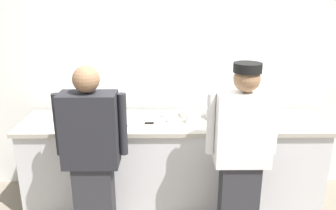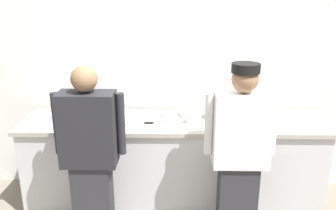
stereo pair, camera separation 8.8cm
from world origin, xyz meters
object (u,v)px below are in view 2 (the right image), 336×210
mixing_bowl_steel (223,114)px  ramekin_green_sauce (171,120)px  sheet_tray (108,119)px  deli_cup (190,119)px  ramekin_orange_sauce (247,124)px  squeeze_bottle_primary (262,109)px  chef_near_left (90,155)px  chefs_knife (156,123)px  ramekin_yellow_sauce (60,117)px  plate_stack_rear (287,116)px  chef_center (240,154)px  ramekin_red_sauce (167,115)px  plate_stack_front (191,113)px

mixing_bowl_steel → ramekin_green_sauce: mixing_bowl_steel is taller
sheet_tray → deli_cup: bearing=-3.9°
ramekin_orange_sauce → squeeze_bottle_primary: bearing=51.3°
chef_near_left → chefs_knife: size_ratio=5.83×
mixing_bowl_steel → chef_near_left: bearing=-149.3°
ramekin_yellow_sauce → plate_stack_rear: bearing=0.9°
sheet_tray → ramekin_green_sauce: (0.64, -0.04, 0.01)m
chef_center → ramekin_yellow_sauce: (-1.70, 0.65, 0.08)m
chef_near_left → ramekin_orange_sauce: 1.48m
squeeze_bottle_primary → deli_cup: 0.75m
ramekin_orange_sauce → ramekin_yellow_sauce: bearing=174.9°
ramekin_red_sauce → chefs_knife: (-0.10, -0.21, -0.01)m
deli_cup → chefs_knife: size_ratio=0.33×
sheet_tray → ramekin_green_sauce: bearing=-3.8°
sheet_tray → ramekin_orange_sauce: size_ratio=4.99×
mixing_bowl_steel → ramekin_orange_sauce: bearing=-45.7°
ramekin_green_sauce → ramekin_yellow_sauce: 1.13m
plate_stack_rear → sheet_tray: (-1.80, -0.07, -0.02)m
ramekin_red_sauce → ramekin_yellow_sauce: 1.08m
ramekin_green_sauce → ramekin_yellow_sauce: (-1.13, 0.07, -0.01)m
plate_stack_rear → deli_cup: 0.99m
plate_stack_front → squeeze_bottle_primary: 0.72m
plate_stack_rear → ramekin_red_sauce: bearing=177.5°
chef_center → ramekin_green_sauce: 0.81m
chef_center → mixing_bowl_steel: bearing=94.1°
plate_stack_front → ramekin_green_sauce: (-0.20, -0.18, -0.01)m
ramekin_yellow_sauce → deli_cup: deli_cup is taller
plate_stack_front → ramekin_orange_sauce: size_ratio=2.10×
plate_stack_rear → squeeze_bottle_primary: (-0.25, 0.04, 0.07)m
mixing_bowl_steel → sheet_tray: 1.16m
ramekin_green_sauce → chefs_knife: (-0.15, -0.04, -0.02)m
ramekin_yellow_sauce → mixing_bowl_steel: bearing=1.5°
ramekin_orange_sauce → ramekin_red_sauce: 0.81m
mixing_bowl_steel → ramekin_orange_sauce: (0.20, -0.21, -0.03)m
plate_stack_rear → sheet_tray: 1.80m
sheet_tray → ramekin_red_sauce: 0.60m
plate_stack_front → deli_cup: deli_cup is taller
squeeze_bottle_primary → ramekin_green_sauce: squeeze_bottle_primary is taller
chef_center → sheet_tray: size_ratio=3.20×
plate_stack_front → chefs_knife: (-0.35, -0.22, -0.03)m
chef_center → chefs_knife: chef_center is taller
sheet_tray → mixing_bowl_steel: bearing=3.7°
chef_center → ramekin_green_sauce: bearing=134.9°
chef_center → chefs_knife: bearing=143.5°
chef_center → plate_stack_front: (-0.37, 0.75, 0.10)m
squeeze_bottle_primary → ramekin_yellow_sauce: (-2.04, -0.07, -0.08)m
ramekin_orange_sauce → ramekin_red_sauce: (-0.77, 0.26, -0.01)m
mixing_bowl_steel → deli_cup: (-0.34, -0.13, -0.01)m
chef_near_left → mixing_bowl_steel: size_ratio=4.55×
plate_stack_front → ramekin_yellow_sauce: size_ratio=1.96×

